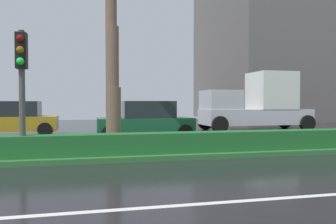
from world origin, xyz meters
TOP-DOWN VIEW (x-y plane):
  - traffic_signal_median_right at (2.54, 6.50)m, footprint 0.28×0.43m
  - car_in_traffic_second at (0.55, 14.96)m, footprint 4.30×2.02m
  - car_in_traffic_third at (6.80, 11.95)m, footprint 4.30×2.02m
  - box_truck_lead at (13.95, 15.09)m, footprint 6.40×2.64m
  - building_far_right at (24.32, 28.28)m, footprint 15.82×14.44m

SIDE VIEW (x-z plane):
  - car_in_traffic_second at x=0.55m, z-range -0.03..1.69m
  - car_in_traffic_third at x=6.80m, z-range -0.03..1.69m
  - box_truck_lead at x=13.95m, z-range -0.18..3.28m
  - traffic_signal_median_right at x=2.54m, z-range 0.80..4.24m
  - building_far_right at x=24.32m, z-range 0.00..15.10m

